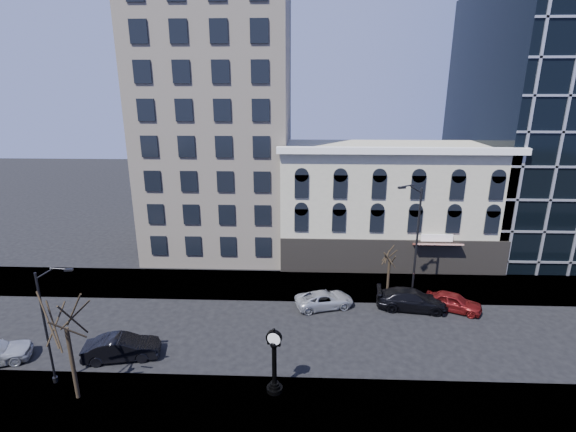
{
  "coord_description": "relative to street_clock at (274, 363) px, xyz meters",
  "views": [
    {
      "loc": [
        3.18,
        -27.16,
        17.49
      ],
      "look_at": [
        2.0,
        4.0,
        8.0
      ],
      "focal_mm": 26.0,
      "sensor_mm": 36.0,
      "label": 1
    }
  ],
  "objects": [
    {
      "name": "victorian_row",
      "position": [
        10.42,
        22.18,
        3.94
      ],
      "size": [
        22.6,
        11.19,
        12.5
      ],
      "color": "#BBB59A",
      "rests_on": "ground"
    },
    {
      "name": "bare_tree_far",
      "position": [
        9.33,
        13.71,
        1.54
      ],
      "size": [
        2.69,
        2.69,
        4.62
      ],
      "color": "#2E2417",
      "rests_on": "sidewalk_far"
    },
    {
      "name": "sidewalk_far",
      "position": [
        -1.58,
        14.29,
        -2.0
      ],
      "size": [
        160.0,
        6.0,
        0.12
      ],
      "primitive_type": "cube",
      "color": "gray",
      "rests_on": "ground"
    },
    {
      "name": "street_lamp_far",
      "position": [
        10.45,
        12.02,
        5.86
      ],
      "size": [
        2.55,
        1.21,
        10.33
      ],
      "rotation": [
        0.0,
        0.0,
        3.51
      ],
      "color": "black",
      "rests_on": "sidewalk_far"
    },
    {
      "name": "car_near_b",
      "position": [
        -10.54,
        2.97,
        -1.25
      ],
      "size": [
        5.17,
        2.64,
        1.62
      ],
      "primitive_type": "imported",
      "rotation": [
        0.0,
        0.0,
        1.77
      ],
      "color": "black",
      "rests_on": "ground"
    },
    {
      "name": "bare_tree_near",
      "position": [
        -11.53,
        -0.98,
        3.71
      ],
      "size": [
        4.35,
        4.35,
        7.47
      ],
      "color": "#2E2417",
      "rests_on": "sidewalk_near"
    },
    {
      "name": "ground",
      "position": [
        -1.58,
        6.29,
        -2.06
      ],
      "size": [
        160.0,
        160.0,
        0.0
      ],
      "primitive_type": "plane",
      "color": "black",
      "rests_on": "ground"
    },
    {
      "name": "glass_office",
      "position": [
        30.42,
        27.2,
        11.94
      ],
      "size": [
        20.0,
        20.15,
        28.0
      ],
      "color": "black",
      "rests_on": "ground"
    },
    {
      "name": "street_clock",
      "position": [
        0.0,
        0.0,
        0.0
      ],
      "size": [
        0.97,
        0.97,
        4.28
      ],
      "rotation": [
        0.0,
        0.0,
        -0.28
      ],
      "color": "black",
      "rests_on": "sidewalk_near"
    },
    {
      "name": "car_far_c",
      "position": [
        14.04,
        10.35,
        -1.3
      ],
      "size": [
        4.78,
        3.45,
        1.51
      ],
      "primitive_type": "imported",
      "rotation": [
        0.0,
        0.0,
        1.15
      ],
      "color": "maroon",
      "rests_on": "ground"
    },
    {
      "name": "car_far_b",
      "position": [
        10.68,
        10.45,
        -1.22
      ],
      "size": [
        6.02,
        3.04,
        1.68
      ],
      "primitive_type": "imported",
      "rotation": [
        0.0,
        0.0,
        1.45
      ],
      "color": "black",
      "rests_on": "ground"
    },
    {
      "name": "street_lamp_near",
      "position": [
        -13.06,
        0.34,
        3.96
      ],
      "size": [
        2.02,
        0.42,
        7.82
      ],
      "rotation": [
        0.0,
        0.0,
        0.09
      ],
      "color": "black",
      "rests_on": "sidewalk_near"
    },
    {
      "name": "cream_tower",
      "position": [
        -7.7,
        25.17,
        17.26
      ],
      "size": [
        15.9,
        15.4,
        42.5
      ],
      "color": "beige",
      "rests_on": "ground"
    },
    {
      "name": "sidewalk_near",
      "position": [
        -1.58,
        -1.71,
        -2.0
      ],
      "size": [
        160.0,
        6.0,
        0.12
      ],
      "primitive_type": "cube",
      "color": "gray",
      "rests_on": "ground"
    },
    {
      "name": "car_far_a",
      "position": [
        3.46,
        10.47,
        -1.38
      ],
      "size": [
        5.27,
        3.48,
        1.35
      ],
      "primitive_type": "imported",
      "rotation": [
        0.0,
        0.0,
        1.85
      ],
      "color": "#A5A8AD",
      "rests_on": "ground"
    }
  ]
}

